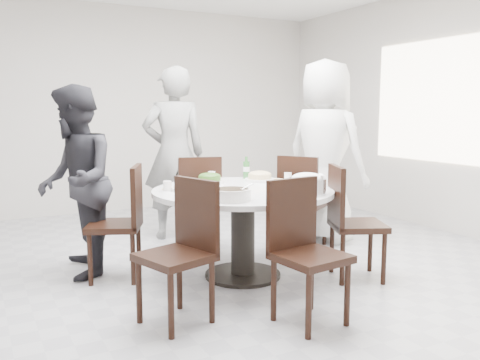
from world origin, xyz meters
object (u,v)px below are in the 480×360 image
chair_s (311,254)px  chair_ne (304,201)px  chair_nw (114,223)px  diner_middle (174,154)px  beverage_bottle (246,168)px  chair_n (198,202)px  chair_se (358,223)px  diner_left (76,182)px  chair_sw (175,253)px  soup_bowl (232,195)px  diner_right (325,151)px  dining_table (243,233)px  rice_bowl (307,186)px

chair_s → chair_ne: bearing=49.0°
chair_nw → diner_middle: diner_middle is taller
chair_nw → beverage_bottle: 1.36m
chair_n → chair_se: same height
chair_ne → beverage_bottle: size_ratio=4.51×
chair_se → diner_left: 2.38m
chair_sw → chair_n: bearing=134.3°
chair_se → diner_middle: (-0.86, 2.01, 0.45)m
beverage_bottle → soup_bowl: bearing=-123.7°
diner_left → diner_right: bearing=98.3°
chair_ne → diner_right: (0.35, 0.12, 0.49)m
chair_sw → diner_left: 1.41m
diner_right → chair_n: bearing=56.4°
dining_table → diner_left: diner_left is taller
chair_se → diner_right: 1.35m
chair_sw → soup_bowl: (0.52, 0.20, 0.32)m
soup_bowl → chair_se: bearing=-2.8°
chair_ne → diner_left: diner_left is taller
chair_n → soup_bowl: bearing=92.9°
chair_s → diner_left: bearing=116.5°
chair_ne → dining_table: bearing=84.5°
dining_table → chair_nw: bearing=155.0°
chair_sw → rice_bowl: bearing=80.7°
soup_bowl → beverage_bottle: bearing=56.3°
chair_nw → diner_middle: size_ratio=0.51×
chair_n → rice_bowl: size_ratio=3.26×
chair_ne → diner_left: (-2.21, 0.15, 0.33)m
dining_table → soup_bowl: (-0.32, -0.43, 0.42)m
chair_se → soup_bowl: bearing=110.9°
chair_se → rice_bowl: chair_se is taller
chair_n → diner_left: (-1.24, -0.30, 0.33)m
chair_se → diner_left: bearing=84.0°
chair_s → diner_middle: (0.02, 2.57, 0.45)m
dining_table → chair_se: (0.82, -0.48, 0.10)m
diner_right → beverage_bottle: diner_right is taller
dining_table → chair_se: size_ratio=1.58×
chair_s → beverage_bottle: beverage_bottle is taller
chair_ne → chair_s: bearing=112.4°
chair_se → diner_right: (0.52, 1.15, 0.49)m
diner_middle → beverage_bottle: (0.36, -0.97, -0.07)m
chair_sw → soup_bowl: 0.64m
chair_se → chair_n: bearing=52.5°
dining_table → rice_bowl: rice_bowl is taller
chair_n → beverage_bottle: bearing=142.0°
dining_table → chair_se: bearing=-30.3°
soup_bowl → diner_left: bearing=128.9°
dining_table → beverage_bottle: bearing=58.8°
chair_nw → soup_bowl: bearing=60.6°
chair_n → chair_s: same height
chair_se → beverage_bottle: 1.21m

